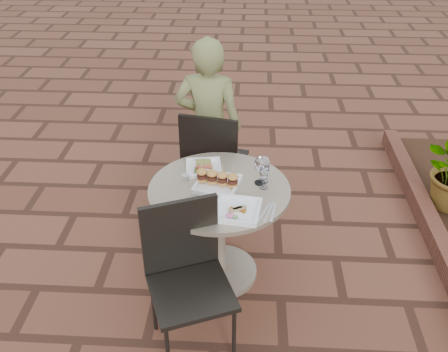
# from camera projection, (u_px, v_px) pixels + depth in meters

# --- Properties ---
(ground) EXTENTS (60.00, 60.00, 0.00)m
(ground) POSITION_uv_depth(u_px,v_px,m) (223.00, 254.00, 3.71)
(ground) COLOR brown
(ground) RESTS_ON ground
(cafe_table) EXTENTS (0.90, 0.90, 0.73)m
(cafe_table) POSITION_uv_depth(u_px,v_px,m) (219.00, 219.00, 3.28)
(cafe_table) COLOR gray
(cafe_table) RESTS_ON ground
(chair_far) EXTENTS (0.52, 0.52, 0.93)m
(chair_far) POSITION_uv_depth(u_px,v_px,m) (213.00, 156.00, 3.83)
(chair_far) COLOR black
(chair_far) RESTS_ON ground
(chair_near) EXTENTS (0.57, 0.57, 0.93)m
(chair_near) POSITION_uv_depth(u_px,v_px,m) (186.00, 267.00, 2.80)
(chair_near) COLOR black
(chair_near) RESTS_ON ground
(diner) EXTENTS (0.55, 0.39, 1.43)m
(diner) POSITION_uv_depth(u_px,v_px,m) (209.00, 127.00, 3.88)
(diner) COLOR olive
(diner) RESTS_ON ground
(plate_salmon) EXTENTS (0.26, 0.26, 0.06)m
(plate_salmon) POSITION_uv_depth(u_px,v_px,m) (204.00, 167.00, 3.32)
(plate_salmon) COLOR white
(plate_salmon) RESTS_ON cafe_table
(plate_sliders) EXTENTS (0.32, 0.32, 0.17)m
(plate_sliders) POSITION_uv_depth(u_px,v_px,m) (217.00, 181.00, 3.14)
(plate_sliders) COLOR white
(plate_sliders) RESTS_ON cafe_table
(plate_tuna) EXTENTS (0.30, 0.30, 0.03)m
(plate_tuna) POSITION_uv_depth(u_px,v_px,m) (237.00, 210.00, 2.92)
(plate_tuna) COLOR white
(plate_tuna) RESTS_ON cafe_table
(wine_glass_right) EXTENTS (0.07, 0.07, 0.15)m
(wine_glass_right) POSITION_uv_depth(u_px,v_px,m) (264.00, 173.00, 3.09)
(wine_glass_right) COLOR white
(wine_glass_right) RESTS_ON cafe_table
(wine_glass_mid) EXTENTS (0.08, 0.08, 0.19)m
(wine_glass_mid) POSITION_uv_depth(u_px,v_px,m) (261.00, 165.00, 3.12)
(wine_glass_mid) COLOR white
(wine_glass_mid) RESTS_ON cafe_table
(wine_glass_far) EXTENTS (0.08, 0.08, 0.18)m
(wine_glass_far) POSITION_uv_depth(u_px,v_px,m) (264.00, 164.00, 3.14)
(wine_glass_far) COLOR white
(wine_glass_far) RESTS_ON cafe_table
(steel_ramekin) EXTENTS (0.06, 0.06, 0.04)m
(steel_ramekin) POSITION_uv_depth(u_px,v_px,m) (185.00, 178.00, 3.21)
(steel_ramekin) COLOR silver
(steel_ramekin) RESTS_ON cafe_table
(cutlery_set) EXTENTS (0.15, 0.24, 0.00)m
(cutlery_set) POSITION_uv_depth(u_px,v_px,m) (269.00, 212.00, 2.92)
(cutlery_set) COLOR silver
(cutlery_set) RESTS_ON cafe_table
(planter_curb) EXTENTS (0.12, 3.00, 0.15)m
(planter_curb) POSITION_uv_depth(u_px,v_px,m) (432.00, 229.00, 3.84)
(planter_curb) COLOR brown
(planter_curb) RESTS_ON ground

